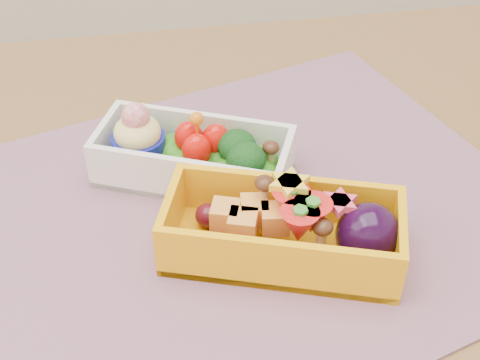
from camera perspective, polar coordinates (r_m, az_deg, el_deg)
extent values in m
cube|color=brown|center=(0.60, -2.97, -6.71)|extent=(1.20, 0.80, 0.04)
cube|color=gray|center=(0.61, -0.62, -3.16)|extent=(0.63, 0.55, 0.00)
cube|color=white|center=(0.63, -3.97, 2.03)|extent=(0.20, 0.15, 0.05)
ellipsoid|color=#49A021|center=(0.64, -3.95, 1.54)|extent=(0.18, 0.13, 0.02)
cylinder|color=navy|center=(0.65, -8.55, 2.55)|extent=(0.05, 0.05, 0.03)
sphere|color=red|center=(0.63, -8.88, 5.35)|extent=(0.03, 0.03, 0.03)
ellipsoid|color=red|center=(0.63, -4.36, 3.60)|extent=(0.03, 0.02, 0.03)
ellipsoid|color=red|center=(0.62, -3.69, 2.52)|extent=(0.03, 0.02, 0.03)
ellipsoid|color=red|center=(0.63, -2.07, 3.39)|extent=(0.03, 0.02, 0.03)
sphere|color=orange|center=(0.61, -3.71, 5.22)|extent=(0.01, 0.01, 0.01)
ellipsoid|color=black|center=(0.62, -0.27, 2.88)|extent=(0.04, 0.04, 0.03)
ellipsoid|color=black|center=(0.61, 0.51, 1.76)|extent=(0.04, 0.04, 0.03)
ellipsoid|color=#3F2111|center=(0.61, 2.63, 2.77)|extent=(0.02, 0.02, 0.01)
cube|color=#FAAB0C|center=(0.56, 3.63, -4.33)|extent=(0.21, 0.14, 0.05)
ellipsoid|color=#490D18|center=(0.56, -0.56, -4.83)|extent=(0.11, 0.08, 0.02)
cube|color=orange|center=(0.55, 0.76, -3.12)|extent=(0.06, 0.06, 0.02)
cone|color=red|center=(0.55, 4.31, -2.23)|extent=(0.04, 0.04, 0.03)
cone|color=red|center=(0.54, 6.12, -3.24)|extent=(0.04, 0.04, 0.03)
cone|color=red|center=(0.53, 5.04, -3.97)|extent=(0.04, 0.04, 0.03)
cylinder|color=yellow|center=(0.54, 4.24, -0.30)|extent=(0.04, 0.04, 0.01)
cylinder|color=#E53F5B|center=(0.54, 8.45, -1.92)|extent=(0.03, 0.03, 0.01)
ellipsoid|color=#3F2111|center=(0.56, 2.06, -1.71)|extent=(0.02, 0.02, 0.01)
ellipsoid|color=#3F2111|center=(0.54, 6.95, -4.69)|extent=(0.02, 0.02, 0.01)
ellipsoid|color=black|center=(0.55, 10.80, -4.59)|extent=(0.05, 0.05, 0.06)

